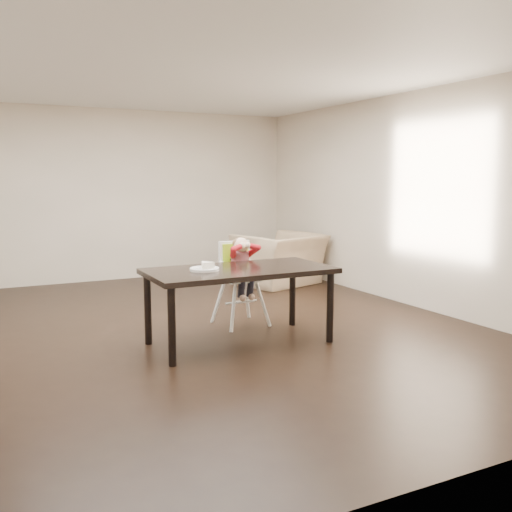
% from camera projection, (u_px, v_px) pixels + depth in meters
% --- Properties ---
extents(ground, '(7.00, 7.00, 0.00)m').
position_uv_depth(ground, '(188.00, 331.00, 6.09)').
color(ground, black).
rests_on(ground, ground).
extents(room_walls, '(6.02, 7.02, 2.71)m').
position_uv_depth(room_walls, '(185.00, 155.00, 5.84)').
color(room_walls, beige).
rests_on(room_walls, ground).
extents(dining_table, '(1.80, 0.90, 0.75)m').
position_uv_depth(dining_table, '(239.00, 276.00, 5.57)').
color(dining_table, black).
rests_on(dining_table, ground).
extents(high_chair, '(0.43, 0.43, 0.98)m').
position_uv_depth(high_chair, '(239.00, 263.00, 6.30)').
color(high_chair, white).
rests_on(high_chair, ground).
extents(plate, '(0.34, 0.34, 0.08)m').
position_uv_depth(plate, '(205.00, 268.00, 5.43)').
color(plate, white).
rests_on(plate, dining_table).
extents(armchair, '(1.36, 1.09, 1.04)m').
position_uv_depth(armchair, '(280.00, 251.00, 8.71)').
color(armchair, tan).
rests_on(armchair, ground).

